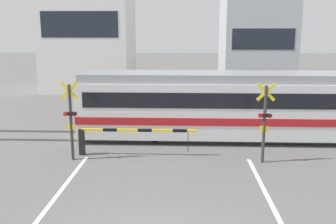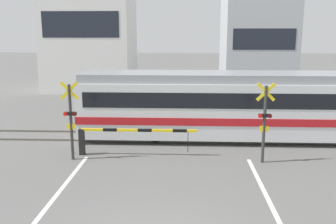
% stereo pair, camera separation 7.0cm
% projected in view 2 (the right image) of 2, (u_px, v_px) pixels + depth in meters
% --- Properties ---
extents(rail_track_near, '(50.00, 0.10, 0.08)m').
position_uv_depth(rail_track_near, '(169.00, 141.00, 16.25)').
color(rail_track_near, '#5B564C').
rests_on(rail_track_near, ground_plane).
extents(rail_track_far, '(50.00, 0.10, 0.08)m').
position_uv_depth(rail_track_far, '(171.00, 133.00, 17.65)').
color(rail_track_far, '#5B564C').
rests_on(rail_track_far, ground_plane).
extents(commuter_train, '(17.44, 2.68, 2.96)m').
position_uv_depth(commuter_train, '(279.00, 104.00, 16.41)').
color(commuter_train, silver).
rests_on(commuter_train, ground_plane).
extents(crossing_barrier_near, '(4.58, 0.20, 1.06)m').
position_uv_depth(crossing_barrier_near, '(115.00, 135.00, 14.39)').
color(crossing_barrier_near, black).
rests_on(crossing_barrier_near, ground_plane).
extents(crossing_barrier_far, '(4.58, 0.20, 1.06)m').
position_uv_depth(crossing_barrier_far, '(210.00, 107.00, 19.85)').
color(crossing_barrier_far, black).
rests_on(crossing_barrier_far, ground_plane).
extents(crossing_signal_left, '(0.68, 0.15, 2.96)m').
position_uv_depth(crossing_signal_left, '(71.00, 117.00, 13.72)').
color(crossing_signal_left, '#333333').
rests_on(crossing_signal_left, ground_plane).
extents(crossing_signal_right, '(0.68, 0.15, 2.96)m').
position_uv_depth(crossing_signal_right, '(264.00, 119.00, 13.40)').
color(crossing_signal_right, '#333333').
rests_on(crossing_signal_right, ground_plane).
extents(pedestrian, '(0.38, 0.22, 1.71)m').
position_uv_depth(pedestrian, '(168.00, 96.00, 22.30)').
color(pedestrian, '#33384C').
rests_on(pedestrian, ground_plane).
extents(building_left_of_street, '(6.85, 5.76, 9.53)m').
position_uv_depth(building_left_of_street, '(90.00, 31.00, 30.38)').
color(building_left_of_street, white).
rests_on(building_left_of_street, ground_plane).
extents(building_right_of_street, '(5.38, 5.76, 7.61)m').
position_uv_depth(building_right_of_street, '(257.00, 43.00, 29.97)').
color(building_right_of_street, '#B2B7BC').
rests_on(building_right_of_street, ground_plane).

